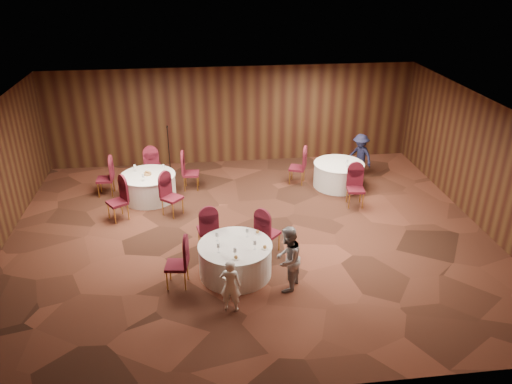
{
  "coord_description": "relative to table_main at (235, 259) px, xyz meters",
  "views": [
    {
      "loc": [
        -1.14,
        -10.8,
        6.45
      ],
      "look_at": [
        0.2,
        0.2,
        1.1
      ],
      "focal_mm": 35.0,
      "sensor_mm": 36.0,
      "label": 1
    }
  ],
  "objects": [
    {
      "name": "woman_b",
      "position": [
        1.04,
        -0.66,
        0.35
      ],
      "size": [
        0.83,
        0.89,
        1.46
      ],
      "primitive_type": "imported",
      "rotation": [
        0.0,
        0.0,
        4.2
      ],
      "color": "#A4A4A8",
      "rests_on": "ground"
    },
    {
      "name": "chairs_main",
      "position": [
        -0.33,
        0.58,
        0.12
      ],
      "size": [
        2.76,
        2.0,
        1.0
      ],
      "color": "#460E1C",
      "rests_on": "ground"
    },
    {
      "name": "table_right",
      "position": [
        3.48,
        4.22,
        0.0
      ],
      "size": [
        1.51,
        1.51,
        0.74
      ],
      "color": "white",
      "rests_on": "ground"
    },
    {
      "name": "chairs_left",
      "position": [
        -2.16,
        4.03,
        0.12
      ],
      "size": [
        3.03,
        3.04,
        1.0
      ],
      "color": "#460E1C",
      "rests_on": "ground"
    },
    {
      "name": "chairs_right",
      "position": [
        2.94,
        3.74,
        0.12
      ],
      "size": [
        1.94,
        2.33,
        1.0
      ],
      "color": "#460E1C",
      "rests_on": "ground"
    },
    {
      "name": "man_c",
      "position": [
        4.34,
        4.88,
        0.32
      ],
      "size": [
        0.91,
        1.03,
        1.39
      ],
      "primitive_type": "imported",
      "rotation": [
        0.0,
        0.0,
        5.28
      ],
      "color": "black",
      "rests_on": "ground"
    },
    {
      "name": "room_shell",
      "position": [
        0.48,
        1.62,
        1.59
      ],
      "size": [
        12.0,
        12.0,
        12.0
      ],
      "color": "silver",
      "rests_on": "ground"
    },
    {
      "name": "ground",
      "position": [
        0.48,
        1.62,
        -0.38
      ],
      "size": [
        12.0,
        12.0,
        0.0
      ],
      "primitive_type": "plane",
      "color": "black",
      "rests_on": "ground"
    },
    {
      "name": "tabletop_main",
      "position": [
        0.16,
        -0.09,
        0.47
      ],
      "size": [
        1.1,
        1.12,
        0.22
      ],
      "color": "silver",
      "rests_on": "table_main"
    },
    {
      "name": "table_left",
      "position": [
        -2.15,
        4.04,
        0.0
      ],
      "size": [
        1.56,
        1.56,
        0.74
      ],
      "color": "white",
      "rests_on": "ground"
    },
    {
      "name": "tabletop_right",
      "position": [
        3.65,
        3.98,
        0.52
      ],
      "size": [
        0.08,
        0.08,
        0.22
      ],
      "color": "silver",
      "rests_on": "table_right"
    },
    {
      "name": "mic_stand",
      "position": [
        -1.62,
        5.91,
        0.07
      ],
      "size": [
        0.24,
        0.24,
        1.55
      ],
      "color": "black",
      "rests_on": "ground"
    },
    {
      "name": "table_main",
      "position": [
        0.0,
        0.0,
        0.0
      ],
      "size": [
        1.62,
        1.62,
        0.74
      ],
      "color": "white",
      "rests_on": "ground"
    },
    {
      "name": "tabletop_left",
      "position": [
        -2.15,
        4.05,
        0.45
      ],
      "size": [
        0.89,
        0.75,
        0.22
      ],
      "color": "silver",
      "rests_on": "table_left"
    },
    {
      "name": "woman_a",
      "position": [
        -0.2,
        -1.22,
        0.2
      ],
      "size": [
        0.47,
        0.36,
        1.16
      ],
      "primitive_type": "imported",
      "rotation": [
        0.0,
        0.0,
        2.92
      ],
      "color": "white",
      "rests_on": "ground"
    }
  ]
}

